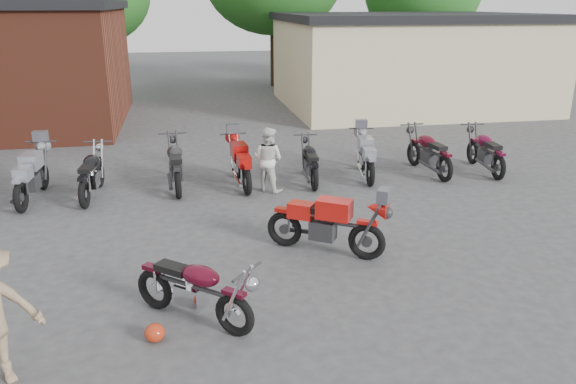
{
  "coord_description": "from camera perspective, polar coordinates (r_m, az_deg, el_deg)",
  "views": [
    {
      "loc": [
        -0.84,
        -7.59,
        4.17
      ],
      "look_at": [
        0.96,
        1.93,
        0.9
      ],
      "focal_mm": 35.0,
      "sensor_mm": 36.0,
      "label": 1
    }
  ],
  "objects": [
    {
      "name": "row_bike_2",
      "position": [
        13.31,
        -19.36,
        2.0
      ],
      "size": [
        0.84,
        2.1,
        1.19
      ],
      "primitive_type": null,
      "rotation": [
        0.0,
        0.0,
        1.49
      ],
      "color": "black",
      "rests_on": "ground"
    },
    {
      "name": "row_bike_7",
      "position": [
        14.8,
        14.1,
        4.17
      ],
      "size": [
        0.9,
        2.16,
        1.22
      ],
      "primitive_type": null,
      "rotation": [
        0.0,
        0.0,
        1.67
      ],
      "color": "#480916",
      "rests_on": "ground"
    },
    {
      "name": "row_bike_4",
      "position": [
        13.42,
        -4.87,
        3.16
      ],
      "size": [
        0.84,
        2.11,
        1.2
      ],
      "primitive_type": null,
      "rotation": [
        0.0,
        0.0,
        1.65
      ],
      "color": "#AC120E",
      "rests_on": "ground"
    },
    {
      "name": "row_bike_5",
      "position": [
        13.66,
        2.25,
        3.3
      ],
      "size": [
        0.78,
        1.95,
        1.11
      ],
      "primitive_type": null,
      "rotation": [
        0.0,
        0.0,
        1.49
      ],
      "color": "black",
      "rests_on": "ground"
    },
    {
      "name": "row_bike_6",
      "position": [
        14.16,
        7.92,
        3.84
      ],
      "size": [
        0.99,
        2.12,
        1.18
      ],
      "primitive_type": null,
      "rotation": [
        0.0,
        0.0,
        1.41
      ],
      "color": "gray",
      "rests_on": "ground"
    },
    {
      "name": "tree_1",
      "position": [
        29.89,
        -19.57,
        16.75
      ],
      "size": [
        5.92,
        5.92,
        7.4
      ],
      "primitive_type": null,
      "color": "#185A1C",
      "rests_on": "ground"
    },
    {
      "name": "tree_3",
      "position": [
        32.26,
        13.38,
        17.53
      ],
      "size": [
        6.08,
        6.08,
        7.6
      ],
      "primitive_type": null,
      "color": "#185A1C",
      "rests_on": "ground"
    },
    {
      "name": "sportbike",
      "position": [
        9.71,
        4.0,
        -2.95
      ],
      "size": [
        2.12,
        1.71,
        1.21
      ],
      "primitive_type": null,
      "rotation": [
        0.0,
        0.0,
        -0.57
      ],
      "color": "red",
      "rests_on": "ground"
    },
    {
      "name": "row_bike_1",
      "position": [
        13.58,
        -24.65,
        1.77
      ],
      "size": [
        0.84,
        2.18,
        1.24
      ],
      "primitive_type": null,
      "rotation": [
        0.0,
        0.0,
        1.51
      ],
      "color": "gray",
      "rests_on": "ground"
    },
    {
      "name": "row_bike_8",
      "position": [
        15.38,
        19.43,
        4.15
      ],
      "size": [
        0.83,
        2.1,
        1.19
      ],
      "primitive_type": null,
      "rotation": [
        0.0,
        0.0,
        1.49
      ],
      "color": "#530A27",
      "rests_on": "ground"
    },
    {
      "name": "ground",
      "position": [
        8.7,
        -3.89,
        -10.03
      ],
      "size": [
        90.0,
        90.0,
        0.0
      ],
      "primitive_type": "plane",
      "color": "#39393C"
    },
    {
      "name": "vintage_motorcycle",
      "position": [
        7.77,
        -9.49,
        -9.37
      ],
      "size": [
        1.86,
        1.73,
        1.11
      ],
      "primitive_type": null,
      "rotation": [
        0.0,
        0.0,
        -0.71
      ],
      "color": "#4A091A",
      "rests_on": "ground"
    },
    {
      "name": "stucco_building",
      "position": [
        24.57,
        11.99,
        12.62
      ],
      "size": [
        10.0,
        8.0,
        3.5
      ],
      "primitive_type": "cube",
      "color": "#C1BA8A",
      "rests_on": "ground"
    },
    {
      "name": "person_light",
      "position": [
        12.94,
        -2.02,
        3.32
      ],
      "size": [
        0.93,
        0.9,
        1.5
      ],
      "primitive_type": "imported",
      "rotation": [
        0.0,
        0.0,
        2.46
      ],
      "color": "silver",
      "rests_on": "ground"
    },
    {
      "name": "row_bike_3",
      "position": [
        13.44,
        -11.36,
        2.99
      ],
      "size": [
        0.81,
        2.19,
        1.25
      ],
      "primitive_type": null,
      "rotation": [
        0.0,
        0.0,
        1.62
      ],
      "color": "#262628",
      "rests_on": "ground"
    },
    {
      "name": "helmet",
      "position": [
        7.68,
        -13.38,
        -13.74
      ],
      "size": [
        0.32,
        0.32,
        0.25
      ],
      "primitive_type": "ellipsoid",
      "rotation": [
        0.0,
        0.0,
        0.22
      ],
      "color": "#AD2C12",
      "rests_on": "ground"
    }
  ]
}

